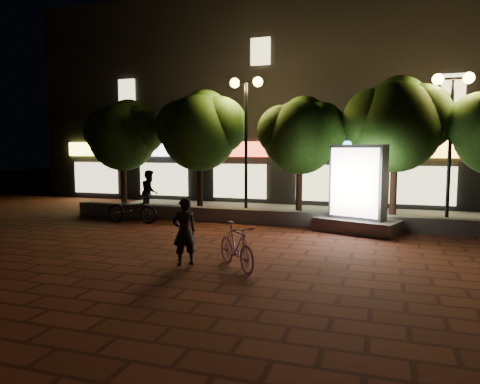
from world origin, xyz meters
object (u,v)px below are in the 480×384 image
at_px(tree_right, 397,121).
at_px(tree_mid, 302,133).
at_px(rider, 184,232).
at_px(scooter_parked, 132,209).
at_px(tree_left, 201,128).
at_px(street_lamp_right, 452,110).
at_px(ad_kiosk, 358,197).
at_px(pedestrian, 150,191).
at_px(tree_far_left, 124,133).
at_px(street_lamp_left, 246,111).
at_px(scooter_pink, 236,246).

bearing_deg(tree_right, tree_mid, -180.00).
height_order(rider, scooter_parked, rider).
xyz_separation_m(tree_left, rider, (2.68, -7.23, -2.68)).
bearing_deg(street_lamp_right, tree_left, 178.32).
height_order(ad_kiosk, pedestrian, ad_kiosk).
distance_m(tree_far_left, street_lamp_left, 5.50).
height_order(scooter_parked, pedestrian, pedestrian).
height_order(ad_kiosk, scooter_parked, ad_kiosk).
bearing_deg(pedestrian, rider, -166.45).
bearing_deg(tree_mid, tree_left, 180.00).
bearing_deg(tree_right, scooter_pink, -115.17).
distance_m(ad_kiosk, rider, 6.32).
relative_size(tree_left, pedestrian, 2.87).
xyz_separation_m(street_lamp_left, rider, (0.74, -6.97, -3.26)).
distance_m(tree_mid, tree_right, 3.32).
xyz_separation_m(ad_kiosk, scooter_parked, (-7.67, -0.75, -0.60)).
bearing_deg(ad_kiosk, tree_far_left, 168.51).
distance_m(tree_far_left, tree_right, 10.81).
height_order(tree_mid, street_lamp_left, street_lamp_left).
relative_size(tree_right, scooter_pink, 2.97).
xyz_separation_m(tree_right, rider, (-4.62, -7.23, -2.80)).
bearing_deg(tree_left, scooter_parked, -119.17).
relative_size(ad_kiosk, scooter_pink, 1.65).
bearing_deg(pedestrian, tree_far_left, 44.35).
distance_m(tree_mid, street_lamp_right, 5.00).
height_order(tree_right, street_lamp_left, street_lamp_left).
height_order(street_lamp_left, scooter_parked, street_lamp_left).
xyz_separation_m(tree_far_left, scooter_pink, (7.41, -7.21, -2.78)).
distance_m(ad_kiosk, pedestrian, 8.21).
distance_m(tree_mid, scooter_parked, 6.71).
height_order(tree_left, tree_mid, tree_left).
relative_size(street_lamp_left, pedestrian, 3.04).
bearing_deg(tree_right, tree_left, -180.00).
bearing_deg(rider, ad_kiosk, -165.67).
height_order(tree_right, rider, tree_right).
relative_size(street_lamp_left, street_lamp_right, 1.04).
bearing_deg(street_lamp_right, ad_kiosk, -148.63).
height_order(tree_far_left, scooter_pink, tree_far_left).
bearing_deg(scooter_pink, street_lamp_right, 10.80).
xyz_separation_m(street_lamp_left, ad_kiosk, (4.21, -1.70, -2.92)).
bearing_deg(rider, tree_left, -111.93).
xyz_separation_m(tree_mid, street_lamp_left, (-2.05, -0.26, 0.81)).
xyz_separation_m(rider, scooter_parked, (-4.19, 4.52, -0.26)).
relative_size(tree_left, street_lamp_left, 0.94).
bearing_deg(scooter_parked, tree_left, -31.55).
relative_size(tree_left, ad_kiosk, 1.73).
distance_m(street_lamp_left, street_lamp_right, 7.00).
xyz_separation_m(street_lamp_right, scooter_pink, (-5.03, -6.95, -3.38)).
distance_m(scooter_pink, scooter_parked, 7.05).
relative_size(scooter_pink, scooter_parked, 0.89).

